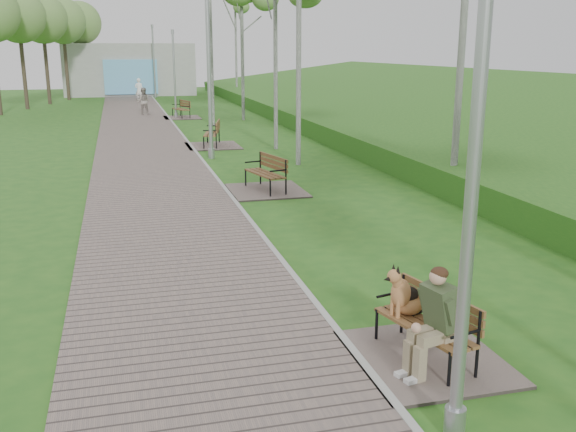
% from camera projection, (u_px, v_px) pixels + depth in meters
% --- Properties ---
extents(walkway, '(3.50, 67.00, 0.04)m').
position_uv_depth(walkway, '(144.00, 147.00, 24.18)').
color(walkway, '#695A55').
rests_on(walkway, ground).
extents(kerb, '(0.10, 67.00, 0.05)m').
position_uv_depth(kerb, '(191.00, 145.00, 24.61)').
color(kerb, '#999993').
rests_on(kerb, ground).
extents(embankment, '(14.00, 70.00, 1.60)m').
position_uv_depth(embankment, '(490.00, 140.00, 26.17)').
color(embankment, '#3E7621').
rests_on(embankment, ground).
extents(building_north, '(10.00, 5.20, 4.00)m').
position_uv_depth(building_north, '(130.00, 69.00, 51.31)').
color(building_north, '#9E9E99').
rests_on(building_north, ground).
extents(bench_main, '(1.72, 1.91, 1.50)m').
position_uv_depth(bench_main, '(422.00, 330.00, 7.56)').
color(bench_main, '#695A55').
rests_on(bench_main, ground).
extents(bench_second, '(1.89, 2.11, 1.16)m').
position_uv_depth(bench_second, '(265.00, 183.00, 16.74)').
color(bench_second, '#695A55').
rests_on(bench_second, ground).
extents(bench_third, '(1.97, 2.19, 1.21)m').
position_uv_depth(bench_third, '(212.00, 141.00, 24.40)').
color(bench_third, '#695A55').
rests_on(bench_third, ground).
extents(bench_far, '(1.90, 2.11, 1.16)m').
position_uv_depth(bench_far, '(181.00, 114.00, 34.36)').
color(bench_far, '#695A55').
rests_on(bench_far, ground).
extents(lamp_post_near, '(0.21, 0.21, 5.31)m').
position_uv_depth(lamp_post_near, '(472.00, 185.00, 5.57)').
color(lamp_post_near, '#9FA2A7').
rests_on(lamp_post_near, ground).
extents(lamp_post_second, '(0.22, 0.22, 5.76)m').
position_uv_depth(lamp_post_second, '(209.00, 78.00, 21.12)').
color(lamp_post_second, '#9FA2A7').
rests_on(lamp_post_second, ground).
extents(lamp_post_third, '(0.18, 0.18, 4.58)m').
position_uv_depth(lamp_post_third, '(174.00, 77.00, 34.06)').
color(lamp_post_third, '#9FA2A7').
rests_on(lamp_post_third, ground).
extents(lamp_post_far, '(0.21, 0.21, 5.34)m').
position_uv_depth(lamp_post_far, '(154.00, 64.00, 48.11)').
color(lamp_post_far, '#9FA2A7').
rests_on(lamp_post_far, ground).
extents(pedestrian_near, '(0.70, 0.59, 1.64)m').
position_uv_depth(pedestrian_near, '(139.00, 90.00, 44.20)').
color(pedestrian_near, white).
rests_on(pedestrian_near, ground).
extents(pedestrian_far, '(0.82, 0.69, 1.51)m').
position_uv_depth(pedestrian_far, '(143.00, 101.00, 35.87)').
color(pedestrian_far, gray).
rests_on(pedestrian_far, ground).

